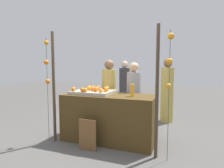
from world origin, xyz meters
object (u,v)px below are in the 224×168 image
object	(u,v)px
juice_bottle	(132,90)
vendor_right	(134,100)
stall_counter	(109,118)
chalkboard_sign	(88,135)
vendor_left	(109,97)
orange_0	(92,89)
orange_1	(89,88)

from	to	relation	value
juice_bottle	vendor_right	bearing A→B (deg)	102.41
stall_counter	chalkboard_sign	distance (m)	0.64
vendor_left	vendor_right	bearing A→B (deg)	-3.34
stall_counter	vendor_right	size ratio (longest dim) A/B	1.16
stall_counter	vendor_right	world-z (taller)	vendor_right
orange_0	orange_1	xyz separation A→B (m)	(-0.11, 0.06, 0.00)
orange_1	vendor_left	world-z (taller)	vendor_left
chalkboard_sign	juice_bottle	bearing A→B (deg)	38.41
vendor_right	orange_1	bearing A→B (deg)	-147.33
juice_bottle	vendor_left	xyz separation A→B (m)	(-0.75, 0.69, -0.28)
orange_0	orange_1	world-z (taller)	same
orange_1	stall_counter	bearing A→B (deg)	-7.92
orange_1	vendor_left	size ratio (longest dim) A/B	0.05
vendor_left	stall_counter	bearing A→B (deg)	-68.05
juice_bottle	vendor_left	bearing A→B (deg)	137.20
stall_counter	orange_0	xyz separation A→B (m)	(-0.38, 0.01, 0.57)
orange_0	orange_1	bearing A→B (deg)	151.15
orange_0	stall_counter	bearing A→B (deg)	-1.07
orange_1	chalkboard_sign	world-z (taller)	orange_1
vendor_left	vendor_right	distance (m)	0.60
orange_0	juice_bottle	xyz separation A→B (m)	(0.87, -0.06, 0.01)
juice_bottle	chalkboard_sign	world-z (taller)	juice_bottle
vendor_left	vendor_right	xyz separation A→B (m)	(0.60, -0.04, -0.03)
orange_1	vendor_right	distance (m)	1.04
orange_0	chalkboard_sign	size ratio (longest dim) A/B	0.15
juice_bottle	vendor_left	world-z (taller)	vendor_left
vendor_right	juice_bottle	bearing A→B (deg)	-77.59
stall_counter	juice_bottle	xyz separation A→B (m)	(0.49, -0.05, 0.58)
orange_0	juice_bottle	world-z (taller)	juice_bottle
stall_counter	juice_bottle	distance (m)	0.76
chalkboard_sign	vendor_right	distance (m)	1.38
stall_counter	vendor_right	distance (m)	0.75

